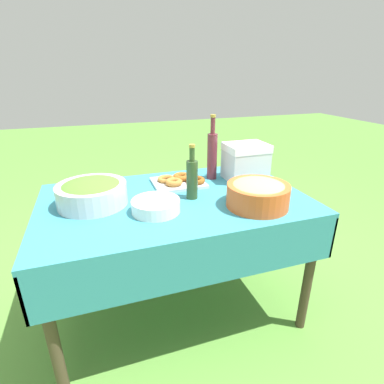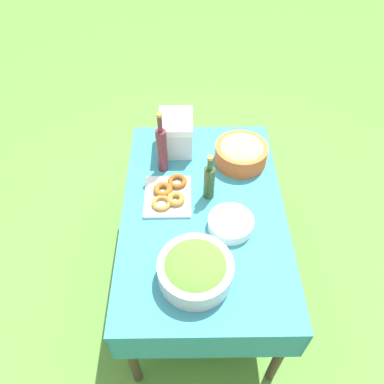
{
  "view_description": "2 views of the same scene",
  "coord_description": "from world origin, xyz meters",
  "views": [
    {
      "loc": [
        0.37,
        1.4,
        1.35
      ],
      "look_at": [
        -0.07,
        0.08,
        0.78
      ],
      "focal_mm": 28.0,
      "sensor_mm": 36.0,
      "label": 1
    },
    {
      "loc": [
        1.26,
        -0.08,
        2.25
      ],
      "look_at": [
        -0.04,
        -0.06,
        0.81
      ],
      "focal_mm": 35.0,
      "sensor_mm": 36.0,
      "label": 2
    }
  ],
  "objects": [
    {
      "name": "donut_platter",
      "position": [
        -0.08,
        -0.18,
        0.75
      ],
      "size": [
        0.31,
        0.25,
        0.05
      ],
      "color": "silver",
      "rests_on": "picnic_table"
    },
    {
      "name": "olive_oil_bottle",
      "position": [
        -0.09,
        0.03,
        0.84
      ],
      "size": [
        0.06,
        0.06,
        0.29
      ],
      "color": "#2D4723",
      "rests_on": "picnic_table"
    },
    {
      "name": "cooler_box",
      "position": [
        -0.49,
        -0.15,
        0.84
      ],
      "size": [
        0.24,
        0.2,
        0.22
      ],
      "color": "silver",
      "rests_on": "picnic_table"
    },
    {
      "name": "wine_bottle",
      "position": [
        -0.3,
        -0.22,
        0.88
      ],
      "size": [
        0.06,
        0.06,
        0.39
      ],
      "color": "maroon",
      "rests_on": "picnic_table"
    },
    {
      "name": "plate_stack",
      "position": [
        0.13,
        0.13,
        0.76
      ],
      "size": [
        0.23,
        0.23,
        0.06
      ],
      "color": "white",
      "rests_on": "picnic_table"
    },
    {
      "name": "salad_bowl",
      "position": [
        0.41,
        -0.05,
        0.8
      ],
      "size": [
        0.34,
        0.34,
        0.13
      ],
      "color": "silver",
      "rests_on": "picnic_table"
    },
    {
      "name": "picnic_table",
      "position": [
        0.0,
        0.0,
        0.63
      ],
      "size": [
        1.37,
        0.86,
        0.73
      ],
      "color": "teal",
      "rests_on": "ground_plane"
    },
    {
      "name": "pasta_bowl",
      "position": [
        -0.36,
        0.23,
        0.8
      ],
      "size": [
        0.3,
        0.3,
        0.13
      ],
      "color": "#E05B28",
      "rests_on": "picnic_table"
    },
    {
      "name": "ground_plane",
      "position": [
        0.0,
        0.0,
        0.0
      ],
      "size": [
        14.0,
        14.0,
        0.0
      ],
      "primitive_type": "plane",
      "color": "#568C38"
    }
  ]
}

